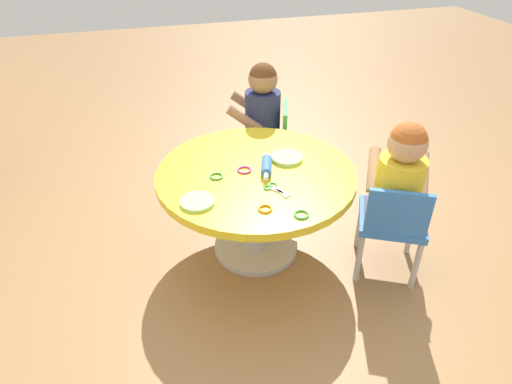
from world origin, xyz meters
name	(u,v)px	position (x,y,z in m)	size (l,w,h in m)	color
ground_plane	(256,248)	(0.00, 0.00, 0.00)	(10.00, 10.00, 0.00)	#9E7247
craft_table	(256,189)	(0.00, 0.00, 0.37)	(0.95, 0.95, 0.48)	silver
child_chair_left	(392,222)	(-0.34, -0.56, 0.31)	(0.41, 0.41, 0.54)	#B7B7BC
seated_child_left	(401,176)	(-0.30, -0.58, 0.53)	(0.43, 0.40, 0.51)	#3F4772
child_chair_right	(268,141)	(0.60, -0.26, 0.31)	(0.38, 0.38, 0.54)	#B7B7BC
seated_child_right	(262,106)	(0.62, -0.22, 0.53)	(0.37, 0.42, 0.51)	#3F4772
rolling_pin	(266,166)	(-0.01, -0.05, 0.50)	(0.22, 0.10, 0.05)	#3F72CC
craft_scissors	(274,189)	(-0.17, -0.03, 0.48)	(0.14, 0.11, 0.01)	silver
playdough_blob_0	(287,158)	(0.06, -0.18, 0.49)	(0.16, 0.16, 0.02)	#B2E58C
playdough_blob_1	(197,202)	(-0.18, 0.31, 0.49)	(0.15, 0.15, 0.02)	#B2E58C
cookie_cutter_0	(216,176)	(0.00, 0.19, 0.48)	(0.07, 0.07, 0.01)	#4CB259
cookie_cutter_1	(244,170)	(0.02, 0.05, 0.48)	(0.07, 0.07, 0.01)	#D83FA5
cookie_cutter_2	(265,209)	(-0.31, 0.05, 0.48)	(0.06, 0.06, 0.01)	orange
cookie_cutter_3	(301,215)	(-0.39, -0.08, 0.48)	(0.06, 0.06, 0.01)	#4CB259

